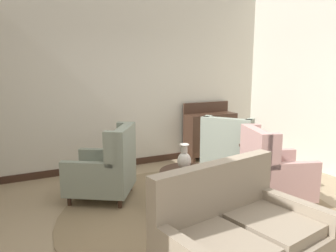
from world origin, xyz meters
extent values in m
plane|color=#9E896B|center=(0.00, 0.00, 0.00)|extent=(7.96, 7.96, 0.00)
cube|color=beige|center=(0.00, 2.71, 1.68)|extent=(5.84, 0.08, 3.37)
cube|color=beige|center=(2.84, 0.81, 1.68)|extent=(0.08, 3.79, 3.37)
cube|color=#382319|center=(0.00, 2.65, 0.06)|extent=(5.68, 0.03, 0.12)
cylinder|color=#847051|center=(0.00, 0.30, 0.01)|extent=(3.58, 3.58, 0.01)
cylinder|color=#382319|center=(-0.03, 0.55, 0.49)|extent=(0.78, 0.78, 0.04)
cylinder|color=#382319|center=(-0.03, 0.55, 0.26)|extent=(0.10, 0.10, 0.42)
cube|color=#382319|center=(0.19, 0.52, 0.04)|extent=(0.29, 0.10, 0.07)
cube|color=#382319|center=(-0.12, 0.75, 0.04)|extent=(0.18, 0.28, 0.07)
cube|color=#382319|center=(-0.16, 0.38, 0.04)|extent=(0.22, 0.26, 0.07)
cylinder|color=beige|center=(-0.09, 0.58, 0.52)|extent=(0.10, 0.10, 0.02)
ellipsoid|color=beige|center=(-0.09, 0.58, 0.64)|extent=(0.18, 0.18, 0.23)
cylinder|color=beige|center=(-0.09, 0.58, 0.81)|extent=(0.08, 0.08, 0.10)
torus|color=beige|center=(-0.09, 0.58, 0.86)|extent=(0.13, 0.13, 0.02)
cube|color=gray|center=(-0.48, -0.68, 0.72)|extent=(1.43, 0.38, 0.58)
cube|color=gray|center=(-0.72, -1.14, 0.48)|extent=(0.68, 0.78, 0.10)
cube|color=gray|center=(-0.10, -1.03, 0.48)|extent=(0.68, 0.78, 0.10)
cube|color=gray|center=(0.24, -0.98, 0.53)|extent=(0.24, 0.80, 0.20)
cylinder|color=#382319|center=(0.13, -0.58, 0.07)|extent=(0.06, 0.06, 0.14)
cube|color=gray|center=(1.13, 1.16, 0.29)|extent=(1.11, 1.10, 0.31)
cube|color=gray|center=(0.85, 0.96, 0.76)|extent=(0.56, 0.71, 0.63)
cube|color=gray|center=(1.12, 0.74, 0.84)|extent=(0.22, 0.20, 0.48)
cube|color=gray|center=(0.73, 1.29, 0.84)|extent=(0.22, 0.20, 0.48)
cube|color=gray|center=(1.36, 0.91, 0.56)|extent=(0.64, 0.50, 0.23)
cube|color=gray|center=(0.97, 1.46, 0.56)|extent=(0.64, 0.50, 0.23)
cylinder|color=#382319|center=(1.57, 1.10, 0.07)|extent=(0.06, 0.06, 0.14)
cylinder|color=#382319|center=(1.22, 1.60, 0.07)|extent=(0.06, 0.06, 0.14)
cylinder|color=#382319|center=(1.04, 0.72, 0.07)|extent=(0.06, 0.06, 0.14)
cylinder|color=#382319|center=(0.68, 1.22, 0.07)|extent=(0.06, 0.06, 0.14)
cube|color=tan|center=(1.09, 0.11, 0.30)|extent=(1.01, 0.96, 0.32)
cube|color=tan|center=(0.78, 0.22, 0.76)|extent=(0.38, 0.74, 0.60)
cube|color=tan|center=(0.76, -0.11, 0.83)|extent=(0.22, 0.16, 0.45)
cube|color=tan|center=(0.97, 0.50, 0.83)|extent=(0.22, 0.16, 0.45)
cube|color=tan|center=(1.03, -0.20, 0.57)|extent=(0.70, 0.33, 0.22)
cube|color=tan|center=(1.25, 0.40, 0.57)|extent=(0.70, 0.33, 0.22)
cylinder|color=#382319|center=(1.30, -0.27, 0.07)|extent=(0.06, 0.06, 0.14)
cylinder|color=#382319|center=(1.49, 0.28, 0.07)|extent=(0.06, 0.06, 0.14)
cylinder|color=#382319|center=(0.69, -0.05, 0.07)|extent=(0.06, 0.06, 0.14)
cylinder|color=#382319|center=(0.88, 0.49, 0.07)|extent=(0.06, 0.06, 0.14)
cube|color=gray|center=(-0.98, 1.38, 0.28)|extent=(1.14, 1.12, 0.28)
cube|color=gray|center=(-0.68, 1.18, 0.73)|extent=(0.54, 0.72, 0.62)
cube|color=gray|center=(-0.57, 1.51, 0.81)|extent=(0.22, 0.19, 0.47)
cube|color=gray|center=(-0.94, 0.95, 0.81)|extent=(0.22, 0.19, 0.47)
cube|color=gray|center=(-0.84, 1.69, 0.53)|extent=(0.68, 0.50, 0.21)
cube|color=gray|center=(-1.21, 1.12, 0.53)|extent=(0.68, 0.50, 0.21)
cylinder|color=#382319|center=(-1.10, 1.82, 0.07)|extent=(0.06, 0.06, 0.14)
cylinder|color=#382319|center=(-1.44, 1.31, 0.07)|extent=(0.06, 0.06, 0.14)
cylinder|color=#382319|center=(-0.52, 1.44, 0.07)|extent=(0.06, 0.06, 0.14)
cylinder|color=#382319|center=(-0.86, 0.93, 0.07)|extent=(0.06, 0.06, 0.14)
cylinder|color=#382319|center=(1.10, 0.60, 0.71)|extent=(0.45, 0.45, 0.03)
cylinder|color=#382319|center=(1.10, 0.60, 0.35)|extent=(0.07, 0.07, 0.70)
cylinder|color=#382319|center=(1.10, 0.60, 0.02)|extent=(0.29, 0.29, 0.04)
cube|color=#382319|center=(1.56, 2.41, 0.50)|extent=(1.05, 0.37, 0.81)
cube|color=#382319|center=(1.56, 2.57, 1.02)|extent=(1.05, 0.04, 0.22)
cube|color=#382319|center=(1.09, 2.27, 0.05)|extent=(0.06, 0.06, 0.10)
cube|color=#382319|center=(2.03, 2.27, 0.05)|extent=(0.06, 0.06, 0.10)
cube|color=#382319|center=(1.09, 2.54, 0.05)|extent=(0.06, 0.06, 0.10)
cube|color=#382319|center=(2.03, 2.54, 0.05)|extent=(0.06, 0.06, 0.10)
camera|label=1|loc=(-2.18, -3.06, 1.88)|focal=35.77mm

